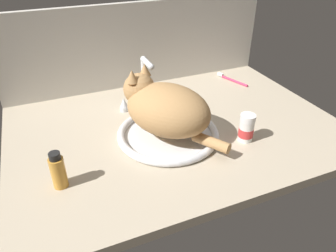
% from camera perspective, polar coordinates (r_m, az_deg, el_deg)
% --- Properties ---
extents(countertop, '(1.09, 0.75, 0.03)m').
position_cam_1_polar(countertop, '(1.08, 1.60, -0.94)').
color(countertop, '#B7A88E').
rests_on(countertop, ground).
extents(backsplash_wall, '(1.09, 0.02, 0.36)m').
position_cam_1_polar(backsplash_wall, '(1.34, -5.26, 13.53)').
color(backsplash_wall, beige).
rests_on(backsplash_wall, ground).
extents(sink_basin, '(0.33, 0.33, 0.02)m').
position_cam_1_polar(sink_basin, '(1.02, 0.00, -1.40)').
color(sink_basin, white).
rests_on(sink_basin, countertop).
extents(faucet, '(0.19, 0.11, 0.20)m').
position_cam_1_polar(faucet, '(1.16, -4.06, 6.64)').
color(faucet, silver).
rests_on(faucet, countertop).
extents(cat, '(0.32, 0.36, 0.19)m').
position_cam_1_polar(cat, '(0.98, -0.85, 3.43)').
color(cat, tan).
rests_on(cat, sink_basin).
extents(amber_bottle, '(0.04, 0.04, 0.11)m').
position_cam_1_polar(amber_bottle, '(0.86, -19.01, -7.58)').
color(amber_bottle, gold).
rests_on(amber_bottle, countertop).
extents(pill_bottle, '(0.05, 0.05, 0.09)m').
position_cam_1_polar(pill_bottle, '(1.02, 13.80, -0.44)').
color(pill_bottle, white).
rests_on(pill_bottle, countertop).
extents(toothbrush, '(0.06, 0.16, 0.02)m').
position_cam_1_polar(toothbrush, '(1.43, 11.24, 8.13)').
color(toothbrush, '#D83359').
rests_on(toothbrush, countertop).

